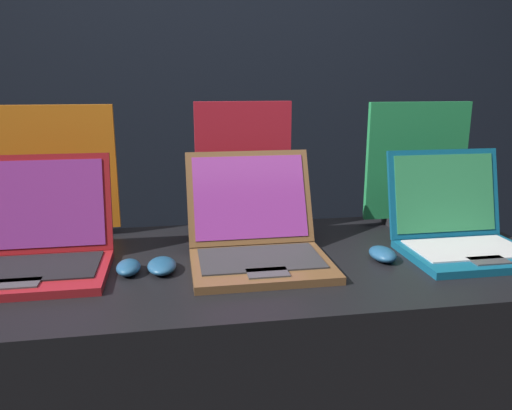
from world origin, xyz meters
TOP-DOWN VIEW (x-y plane):
  - wall_back at (0.00, 1.63)m, footprint 8.00×0.05m
  - laptop_front at (-0.57, 0.37)m, footprint 0.39×0.32m
  - mouse_front at (-0.32, 0.31)m, footprint 0.06×0.09m
  - promo_stand_front at (-0.57, 0.66)m, footprint 0.39×0.07m
  - laptop_middle at (0.01, 0.36)m, footprint 0.35×0.39m
  - mouse_middle at (-0.24, 0.31)m, footprint 0.07×0.11m
  - promo_stand_middle at (0.01, 0.60)m, footprint 0.29×0.07m
  - laptop_back at (0.58, 0.33)m, footprint 0.34×0.33m
  - mouse_back at (0.34, 0.29)m, footprint 0.07×0.10m
  - promo_stand_back at (0.58, 0.61)m, footprint 0.34×0.07m

SIDE VIEW (x-z plane):
  - mouse_middle at x=-0.24m, z-range 0.95..0.98m
  - mouse_front at x=-0.32m, z-range 0.95..0.98m
  - mouse_back at x=0.34m, z-range 0.95..0.98m
  - laptop_middle at x=0.01m, z-range 0.88..1.15m
  - laptop_back at x=0.58m, z-range 0.88..1.15m
  - laptop_front at x=-0.57m, z-range 0.87..1.15m
  - promo_stand_front at x=-0.57m, z-range 0.94..1.34m
  - promo_stand_back at x=0.58m, z-range 0.94..1.34m
  - promo_stand_middle at x=0.01m, z-range 0.94..1.35m
  - wall_back at x=0.00m, z-range 0.00..2.80m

